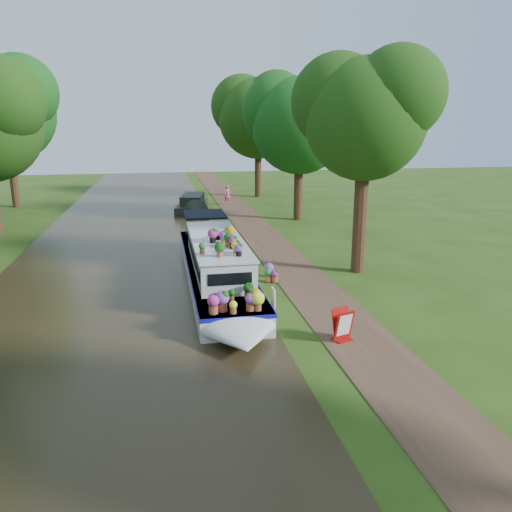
{
  "coord_description": "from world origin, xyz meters",
  "views": [
    {
      "loc": [
        -4.25,
        -16.15,
        6.06
      ],
      "look_at": [
        -0.87,
        1.5,
        1.3
      ],
      "focal_mm": 35.0,
      "sensor_mm": 36.0,
      "label": 1
    }
  ],
  "objects_px": {
    "second_boat": "(193,204)",
    "sandwich_board": "(343,326)",
    "plant_boat": "(218,265)",
    "pedestrian_pink": "(228,195)"
  },
  "relations": [
    {
      "from": "plant_boat",
      "to": "second_boat",
      "type": "bearing_deg",
      "value": 89.32
    },
    {
      "from": "second_boat",
      "to": "pedestrian_pink",
      "type": "bearing_deg",
      "value": 51.16
    },
    {
      "from": "plant_boat",
      "to": "sandwich_board",
      "type": "height_order",
      "value": "plant_boat"
    },
    {
      "from": "plant_boat",
      "to": "pedestrian_pink",
      "type": "relative_size",
      "value": 9.1
    },
    {
      "from": "sandwich_board",
      "to": "pedestrian_pink",
      "type": "xyz_separation_m",
      "value": [
        0.12,
        25.57,
        0.32
      ]
    },
    {
      "from": "sandwich_board",
      "to": "second_boat",
      "type": "bearing_deg",
      "value": 77.88
    },
    {
      "from": "second_boat",
      "to": "sandwich_board",
      "type": "xyz_separation_m",
      "value": [
        2.73,
        -23.18,
        -0.04
      ]
    },
    {
      "from": "sandwich_board",
      "to": "pedestrian_pink",
      "type": "relative_size",
      "value": 0.63
    },
    {
      "from": "sandwich_board",
      "to": "plant_boat",
      "type": "bearing_deg",
      "value": 98.64
    },
    {
      "from": "plant_boat",
      "to": "sandwich_board",
      "type": "distance_m",
      "value": 6.39
    }
  ]
}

